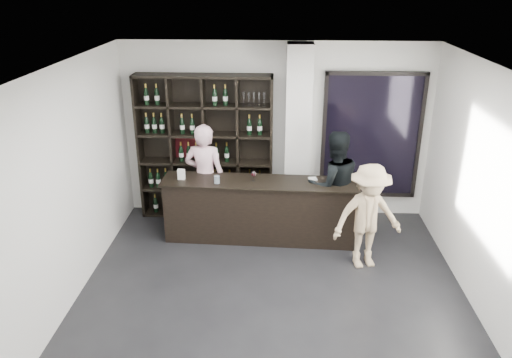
# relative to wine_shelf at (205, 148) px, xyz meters

# --- Properties ---
(floor) EXTENTS (5.00, 5.50, 0.01)m
(floor) POSITION_rel_wine_shelf_xyz_m (1.15, -2.57, -1.20)
(floor) COLOR black
(floor) RESTS_ON ground
(wine_shelf) EXTENTS (2.20, 0.35, 2.40)m
(wine_shelf) POSITION_rel_wine_shelf_xyz_m (0.00, 0.00, 0.00)
(wine_shelf) COLOR black
(wine_shelf) RESTS_ON floor
(structural_column) EXTENTS (0.40, 0.40, 2.90)m
(structural_column) POSITION_rel_wine_shelf_xyz_m (1.50, -0.10, 0.25)
(structural_column) COLOR silver
(structural_column) RESTS_ON floor
(glass_panel) EXTENTS (1.60, 0.08, 2.10)m
(glass_panel) POSITION_rel_wine_shelf_xyz_m (2.70, 0.12, 0.20)
(glass_panel) COLOR black
(glass_panel) RESTS_ON floor
(tasting_counter) EXTENTS (2.95, 0.62, 0.97)m
(tasting_counter) POSITION_rel_wine_shelf_xyz_m (0.93, -0.82, -0.71)
(tasting_counter) COLOR black
(tasting_counter) RESTS_ON floor
(taster_pink) EXTENTS (0.68, 0.49, 1.74)m
(taster_pink) POSITION_rel_wine_shelf_xyz_m (0.05, -0.48, -0.33)
(taster_pink) COLOR beige
(taster_pink) RESTS_ON floor
(taster_black) EXTENTS (0.98, 0.84, 1.74)m
(taster_black) POSITION_rel_wine_shelf_xyz_m (2.04, -0.72, -0.33)
(taster_black) COLOR black
(taster_black) RESTS_ON floor
(customer) EXTENTS (1.10, 0.79, 1.52)m
(customer) POSITION_rel_wine_shelf_xyz_m (2.44, -1.52, -0.44)
(customer) COLOR tan
(customer) RESTS_ON floor
(wine_glass) EXTENTS (0.09, 0.09, 0.18)m
(wine_glass) POSITION_rel_wine_shelf_xyz_m (0.84, -0.81, -0.14)
(wine_glass) COLOR white
(wine_glass) RESTS_ON tasting_counter
(spit_cup) EXTENTS (0.11, 0.11, 0.12)m
(spit_cup) POSITION_rel_wine_shelf_xyz_m (0.30, -0.92, -0.17)
(spit_cup) COLOR silver
(spit_cup) RESTS_ON tasting_counter
(napkin_stack) EXTENTS (0.14, 0.14, 0.02)m
(napkin_stack) POSITION_rel_wine_shelf_xyz_m (1.72, -0.71, -0.22)
(napkin_stack) COLOR white
(napkin_stack) RESTS_ON tasting_counter
(card_stand) EXTENTS (0.11, 0.07, 0.16)m
(card_stand) POSITION_rel_wine_shelf_xyz_m (-0.26, -0.80, -0.15)
(card_stand) COLOR white
(card_stand) RESTS_ON tasting_counter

